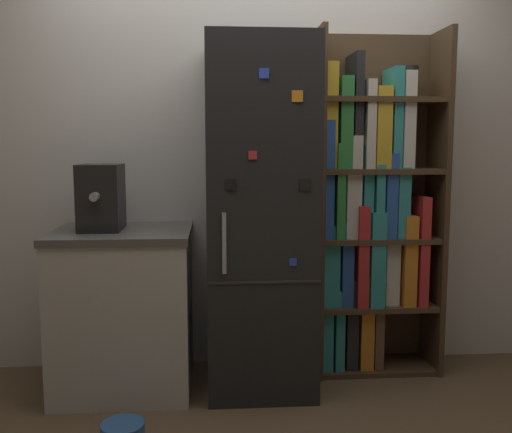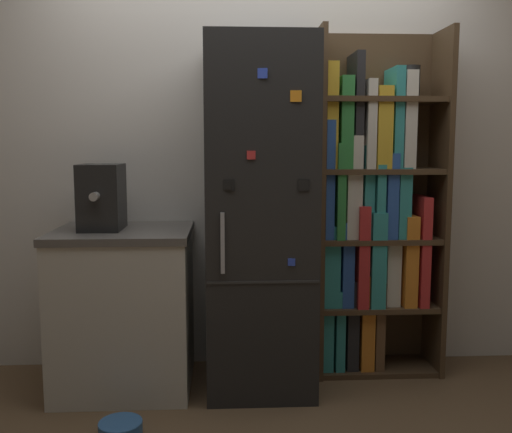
{
  "view_description": "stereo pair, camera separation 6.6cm",
  "coord_description": "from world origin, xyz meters",
  "px_view_note": "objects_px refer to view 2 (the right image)",
  "views": [
    {
      "loc": [
        -0.25,
        -2.96,
        1.33
      ],
      "look_at": [
        -0.02,
        0.15,
        0.94
      ],
      "focal_mm": 40.0,
      "sensor_mm": 36.0,
      "label": 1
    },
    {
      "loc": [
        -0.18,
        -2.96,
        1.33
      ],
      "look_at": [
        -0.02,
        0.15,
        0.94
      ],
      "focal_mm": 40.0,
      "sensor_mm": 36.0,
      "label": 2
    }
  ],
  "objects_px": {
    "bookshelf": "(369,215)",
    "pet_bowl": "(120,427)",
    "refrigerator": "(260,217)",
    "espresso_machine": "(102,197)"
  },
  "relations": [
    {
      "from": "bookshelf",
      "to": "pet_bowl",
      "type": "relative_size",
      "value": 9.72
    },
    {
      "from": "refrigerator",
      "to": "bookshelf",
      "type": "height_order",
      "value": "bookshelf"
    },
    {
      "from": "espresso_machine",
      "to": "pet_bowl",
      "type": "relative_size",
      "value": 1.73
    },
    {
      "from": "bookshelf",
      "to": "refrigerator",
      "type": "bearing_deg",
      "value": -165.15
    },
    {
      "from": "refrigerator",
      "to": "espresso_machine",
      "type": "height_order",
      "value": "refrigerator"
    },
    {
      "from": "refrigerator",
      "to": "pet_bowl",
      "type": "height_order",
      "value": "refrigerator"
    },
    {
      "from": "bookshelf",
      "to": "pet_bowl",
      "type": "xyz_separation_m",
      "value": [
        -1.33,
        -0.73,
        -0.89
      ]
    },
    {
      "from": "pet_bowl",
      "to": "bookshelf",
      "type": "bearing_deg",
      "value": 28.86
    },
    {
      "from": "refrigerator",
      "to": "bookshelf",
      "type": "relative_size",
      "value": 0.95
    },
    {
      "from": "refrigerator",
      "to": "espresso_machine",
      "type": "xyz_separation_m",
      "value": [
        -0.85,
        -0.0,
        0.11
      ]
    }
  ]
}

